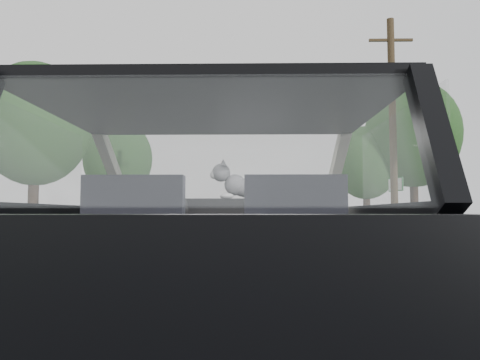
{
  "coord_description": "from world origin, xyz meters",
  "views": [
    {
      "loc": [
        0.17,
        -2.71,
        0.9
      ],
      "look_at": [
        0.11,
        0.54,
        1.13
      ],
      "focal_mm": 35.0,
      "sensor_mm": 36.0,
      "label": 1
    }
  ],
  "objects_px": {
    "cat": "(261,187)",
    "highway_sign": "(396,206)",
    "utility_pole": "(393,126)",
    "subject_car": "(219,244)",
    "other_car": "(248,215)"
  },
  "relations": [
    {
      "from": "subject_car",
      "to": "other_car",
      "type": "relative_size",
      "value": 0.85
    },
    {
      "from": "subject_car",
      "to": "highway_sign",
      "type": "bearing_deg",
      "value": 69.48
    },
    {
      "from": "other_car",
      "to": "highway_sign",
      "type": "distance_m",
      "value": 9.14
    },
    {
      "from": "subject_car",
      "to": "cat",
      "type": "distance_m",
      "value": 0.77
    },
    {
      "from": "subject_car",
      "to": "utility_pole",
      "type": "xyz_separation_m",
      "value": [
        5.78,
        15.33,
        3.55
      ]
    },
    {
      "from": "subject_car",
      "to": "other_car",
      "type": "bearing_deg",
      "value": 89.69
    },
    {
      "from": "highway_sign",
      "to": "utility_pole",
      "type": "distance_m",
      "value": 3.58
    },
    {
      "from": "utility_pole",
      "to": "other_car",
      "type": "bearing_deg",
      "value": 124.02
    },
    {
      "from": "cat",
      "to": "highway_sign",
      "type": "bearing_deg",
      "value": 63.45
    },
    {
      "from": "subject_car",
      "to": "cat",
      "type": "bearing_deg",
      "value": 67.78
    },
    {
      "from": "cat",
      "to": "other_car",
      "type": "bearing_deg",
      "value": 84.23
    },
    {
      "from": "other_car",
      "to": "utility_pole",
      "type": "xyz_separation_m",
      "value": [
        5.65,
        -8.37,
        3.5
      ]
    },
    {
      "from": "other_car",
      "to": "highway_sign",
      "type": "bearing_deg",
      "value": -50.65
    },
    {
      "from": "cat",
      "to": "utility_pole",
      "type": "relative_size",
      "value": 0.07
    },
    {
      "from": "subject_car",
      "to": "other_car",
      "type": "distance_m",
      "value": 23.7
    }
  ]
}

